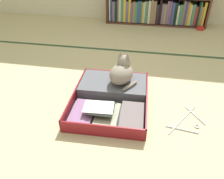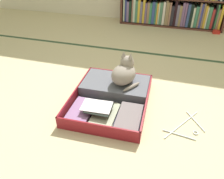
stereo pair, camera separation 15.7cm
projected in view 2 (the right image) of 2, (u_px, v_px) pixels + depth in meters
ground_plane at (116, 102)px, 1.94m from camera, size 10.00×10.00×0.00m
tatami_border at (138, 52)px, 2.78m from camera, size 4.80×0.05×0.00m
open_suitcase at (112, 95)px, 1.94m from camera, size 0.66×0.81×0.11m
black_cat at (125, 73)px, 1.95m from camera, size 0.29×0.32×0.28m
clothes_hanger at (186, 127)px, 1.67m from camera, size 0.31×0.38×0.01m
small_red_pouch at (216, 32)px, 3.32m from camera, size 0.10×0.07×0.05m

